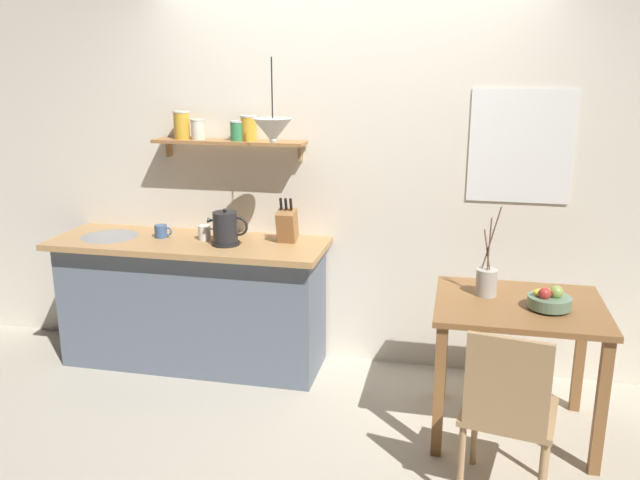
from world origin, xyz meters
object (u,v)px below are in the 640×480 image
Objects in this scene: dining_chair_near at (508,408)px; coffee_mug_spare at (205,233)px; electric_kettle at (226,229)px; pendant_lamp at (273,131)px; coffee_mug_by_sink at (161,231)px; dining_table at (518,326)px; knife_block at (287,225)px; fruit_bowl at (549,300)px; twig_vase at (487,281)px.

dining_chair_near is 2.25m from coffee_mug_spare.
pendant_lamp reaches higher than electric_kettle.
coffee_mug_by_sink is at bearing -178.27° from coffee_mug_spare.
electric_kettle is (-1.72, 1.04, 0.49)m from dining_chair_near.
pendant_lamp is at bearing 168.67° from dining_table.
coffee_mug_by_sink is at bearing -175.83° from knife_block.
coffee_mug_by_sink is 0.31m from coffee_mug_spare.
pendant_lamp reaches higher than coffee_mug_by_sink.
fruit_bowl is 0.44× the size of twig_vase.
knife_block is 0.86m from coffee_mug_by_sink.
twig_vase reaches higher than fruit_bowl.
twig_vase reaches higher than knife_block.
pendant_lamp reaches higher than dining_table.
dining_chair_near reaches higher than dining_table.
pendant_lamp is at bearing 170.87° from twig_vase.
dining_table is 0.24m from fruit_bowl.
coffee_mug_spare reaches higher than dining_table.
coffee_mug_spare is at bearing 166.73° from dining_table.
dining_chair_near is at bearing -96.85° from dining_table.
twig_vase reaches higher than dining_chair_near.
dining_table is at bearing -11.96° from electric_kettle.
knife_block reaches higher than dining_chair_near.
pendant_lamp is (0.84, -0.17, 0.70)m from coffee_mug_by_sink.
dining_table is at bearing 83.15° from dining_chair_near.
dining_chair_near is at bearing -31.06° from electric_kettle.
electric_kettle is at bearing -159.47° from knife_block.
pendant_lamp reaches higher than coffee_mug_spare.
dining_table is 1.00× the size of dining_chair_near.
electric_kettle is 0.54× the size of pendant_lamp.
pendant_lamp is at bearing -14.54° from electric_kettle.
dining_chair_near is 3.98× the size of fruit_bowl.
electric_kettle is 0.73m from pendant_lamp.
fruit_bowl is at bearing -20.50° from knife_block.
twig_vase is 1.69× the size of knife_block.
knife_block is (-1.43, 0.52, 0.36)m from dining_table.
fruit_bowl is at bearing -12.21° from coffee_mug_by_sink.
dining_chair_near is 7.35× the size of coffee_mug_by_sink.
electric_kettle is 0.39m from knife_block.
dining_chair_near is 2.07m from electric_kettle.
knife_block reaches higher than fruit_bowl.
pendant_lamp reaches higher than dining_chair_near.
coffee_mug_by_sink is at bearing 168.70° from pendant_lamp.
fruit_bowl is 2.48m from coffee_mug_by_sink.
coffee_mug_by_sink reaches higher than dining_table.
dining_chair_near is at bearing -26.76° from coffee_mug_by_sink.
twig_vase reaches higher than dining_table.
twig_vase is 4.19× the size of coffee_mug_by_sink.
dining_chair_near is 1.79× the size of pendant_lamp.
fruit_bowl is at bearing 69.66° from dining_chair_near.
coffee_mug_spare is 0.25× the size of pendant_lamp.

